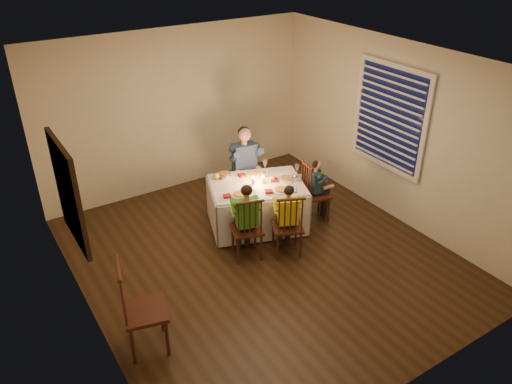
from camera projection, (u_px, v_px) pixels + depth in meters
ground at (263, 257)px, 6.70m from camera, size 5.00×5.00×0.00m
wall_left at (77, 224)px, 5.01m from camera, size 0.02×5.00×2.60m
wall_right at (395, 132)px, 7.13m from camera, size 0.02×5.00×2.60m
wall_back at (177, 111)px, 7.91m from camera, size 4.50×0.02×2.60m
ceiling at (264, 63)px, 5.44m from camera, size 5.00×5.00×0.00m
dining_table at (257, 196)px, 7.14m from camera, size 1.58×1.36×0.66m
chair_adult at (246, 202)px, 7.97m from camera, size 0.45×0.43×0.94m
chair_near_left at (247, 256)px, 6.72m from camera, size 0.48×0.47×0.94m
chair_near_right at (286, 252)px, 6.78m from camera, size 0.51×0.50×0.94m
chair_end at (314, 218)px, 7.55m from camera, size 0.45×0.46×0.94m
chair_extra at (150, 346)px, 5.31m from camera, size 0.53×0.55×1.11m
adult at (246, 202)px, 7.97m from camera, size 0.54×0.51×1.27m
child_green at (247, 256)px, 6.72m from camera, size 0.45×0.43×1.09m
child_yellow at (286, 252)px, 6.78m from camera, size 0.44×0.42×1.04m
child_teal at (314, 218)px, 7.55m from camera, size 0.32×0.34×0.96m
setting_adult at (254, 174)px, 7.28m from camera, size 0.33×0.33×0.02m
setting_green at (240, 195)px, 6.74m from camera, size 0.33×0.33×0.02m
setting_yellow at (281, 190)px, 6.86m from camera, size 0.33×0.33×0.02m
setting_teal at (286, 179)px, 7.15m from camera, size 0.33×0.33×0.02m
candle_left at (253, 181)px, 7.01m from camera, size 0.06×0.06×0.10m
candle_right at (263, 180)px, 7.03m from camera, size 0.06×0.06×0.10m
squash at (216, 176)px, 7.15m from camera, size 0.09×0.09×0.09m
orange_fruit at (273, 178)px, 7.11m from camera, size 0.08×0.08×0.08m
serving_bowl at (225, 176)px, 7.20m from camera, size 0.22×0.22×0.05m
wall_mirror at (68, 193)px, 5.14m from camera, size 0.06×0.95×1.15m
window_blinds at (389, 117)px, 7.08m from camera, size 0.07×1.34×1.54m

